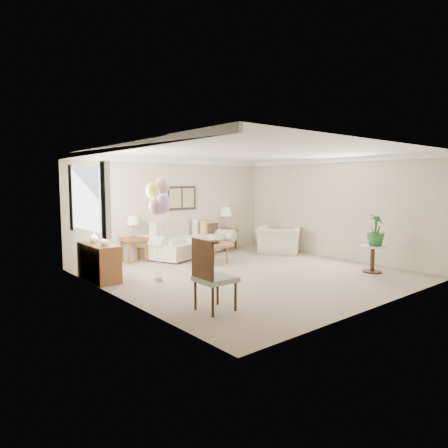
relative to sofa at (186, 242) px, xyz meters
name	(u,v)px	position (x,y,z in m)	size (l,w,h in m)	color
ground_plane	(250,273)	(-0.18, -2.71, -0.38)	(6.00, 6.00, 0.00)	tan
room_shell	(244,199)	(-0.29, -2.61, 1.25)	(6.04, 6.04, 2.60)	beige
wall_art_triptych	(175,198)	(-0.18, 0.26, 1.17)	(1.35, 0.06, 0.65)	black
sofa	(186,242)	(0.00, 0.00, 0.00)	(2.90, 1.75, 0.95)	#C1B89C
end_table_left	(133,241)	(-1.53, 0.07, 0.14)	(0.57, 0.52, 0.62)	brown
end_table_right	(226,232)	(1.52, 0.14, 0.13)	(0.55, 0.50, 0.60)	brown
lamp_left	(133,221)	(-1.53, 0.07, 0.65)	(0.30, 0.30, 0.53)	gray
lamp_right	(226,212)	(1.52, 0.14, 0.72)	(0.37, 0.37, 0.65)	gray
coffee_table	(214,245)	(-0.10, -1.32, 0.08)	(0.98, 0.98, 0.49)	#965525
decor_bowl	(214,242)	(-0.07, -1.33, 0.15)	(0.27, 0.27, 0.07)	#2B221D
armchair	(279,240)	(2.19, -1.37, -0.01)	(1.13, 0.99, 0.74)	#C1B89C
side_table	(373,252)	(1.98, -4.34, 0.07)	(0.55, 0.55, 0.60)	silver
potted_plant	(376,230)	(2.00, -4.37, 0.57)	(0.39, 0.39, 0.70)	#1B4D20
accent_chair	(211,274)	(-2.41, -4.22, 0.21)	(0.57, 0.57, 1.12)	#939D8E
credenza	(99,262)	(-2.94, -1.21, -0.01)	(0.46, 1.20, 0.74)	brown
vase_white	(104,241)	(-2.92, -1.46, 0.46)	(0.18, 0.18, 0.19)	silver
vase_sage	(94,238)	(-2.92, -0.95, 0.47)	(0.19, 0.19, 0.20)	silver
balloon_cluster	(159,198)	(-2.05, -2.11, 1.28)	(0.54, 0.55, 2.08)	gray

